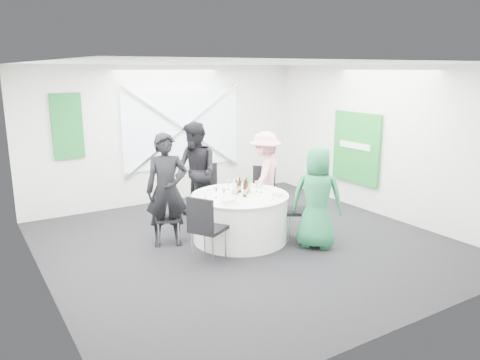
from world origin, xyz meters
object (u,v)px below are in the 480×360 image
person_woman_green (317,198)px  chair_back (209,188)px  chair_front_left (205,224)px  clear_water_bottle (234,191)px  chair_back_right (262,189)px  person_man_back_left (167,190)px  chair_front_right (304,205)px  person_woman_pink (265,176)px  green_water_bottle (248,184)px  banquet_table (240,217)px  person_man_back (196,172)px  chair_back_left (163,214)px

person_woman_green → chair_back: bearing=-22.2°
chair_front_left → clear_water_bottle: bearing=-90.4°
chair_back_right → person_man_back_left: (-1.97, -0.27, 0.31)m
chair_front_right → person_woman_pink: (0.08, 1.23, 0.24)m
chair_back_right → green_water_bottle: size_ratio=2.95×
chair_back_right → chair_front_right: size_ratio=1.01×
banquet_table → clear_water_bottle: size_ratio=5.44×
chair_front_right → green_water_bottle: green_water_bottle is taller
person_woman_pink → person_man_back_left: bearing=-27.3°
chair_front_right → person_man_back_left: bearing=-85.3°
chair_front_left → chair_back: bearing=-59.8°
green_water_bottle → person_woman_green: bearing=-55.2°
person_man_back → chair_back_right: bearing=52.6°
chair_back → person_man_back_left: bearing=-144.2°
person_woman_green → chair_back_left: bearing=10.9°
banquet_table → chair_back_right: (0.88, 0.67, 0.20)m
chair_back_left → chair_front_right: bearing=-92.1°
chair_back_left → person_woman_green: 2.43m
chair_back_left → person_woman_pink: (2.10, 0.21, 0.32)m
person_man_back → person_woman_pink: 1.27m
person_man_back_left → chair_back: bearing=53.7°
chair_back_right → chair_front_right: chair_back_right is taller
person_woman_pink → clear_water_bottle: bearing=-0.6°
chair_back_left → green_water_bottle: 1.44m
chair_back_left → person_man_back: (0.97, 0.77, 0.42)m
person_man_back_left → person_man_back: (0.94, 0.88, 0.01)m
banquet_table → person_woman_pink: person_woman_pink is taller
chair_back → clear_water_bottle: size_ratio=3.61×
chair_back → person_woman_green: person_woman_green is taller
chair_back → chair_back_left: bearing=-148.9°
chair_back → person_woman_pink: size_ratio=0.64×
chair_front_left → clear_water_bottle: (0.74, 0.42, 0.29)m
chair_back → chair_back_left: 1.33m
clear_water_bottle → person_woman_pink: bearing=35.5°
chair_back → chair_front_right: 1.87m
person_woman_pink → chair_front_right: bearing=50.2°
chair_back_left → chair_front_left: 1.06m
banquet_table → chair_back_right: bearing=37.1°
chair_back → chair_front_right: (0.86, -1.66, -0.04)m
person_woman_pink → person_woman_green: person_woman_pink is taller
green_water_bottle → clear_water_bottle: 0.39m
green_water_bottle → person_man_back_left: bearing=164.7°
green_water_bottle → chair_front_left: bearing=-152.3°
person_man_back → person_woman_pink: (1.14, -0.56, -0.09)m
person_man_back → green_water_bottle: bearing=8.8°
chair_front_left → green_water_bottle: green_water_bottle is taller
banquet_table → person_woman_green: person_woman_green is taller
person_woman_green → chair_back_right: bearing=-45.0°
chair_back_right → banquet_table: bearing=-90.0°
person_man_back → green_water_bottle: size_ratio=5.41×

